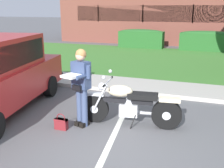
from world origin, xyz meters
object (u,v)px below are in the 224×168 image
object	(u,v)px
handbag	(61,123)
brick_building	(197,14)
motorcycle	(134,105)
rider_person	(81,82)
hedge_left	(141,38)
hedge_center_left	(206,41)

from	to	relation	value
handbag	brick_building	world-z (taller)	brick_building
motorcycle	rider_person	size ratio (longest dim) A/B	1.31
motorcycle	hedge_left	xyz separation A→B (m)	(-2.86, 11.97, 0.17)
hedge_center_left	brick_building	size ratio (longest dim) A/B	0.15
rider_person	handbag	world-z (taller)	rider_person
handbag	hedge_left	bearing A→B (deg)	96.55
motorcycle	hedge_left	world-z (taller)	hedge_left
motorcycle	brick_building	world-z (taller)	brick_building
motorcycle	brick_building	xyz separation A→B (m)	(0.14, 18.11, 1.61)
handbag	motorcycle	bearing A→B (deg)	27.82
hedge_left	hedge_center_left	bearing A→B (deg)	0.00
rider_person	brick_building	world-z (taller)	brick_building
hedge_center_left	hedge_left	bearing A→B (deg)	-180.00
motorcycle	hedge_left	size ratio (longest dim) A/B	0.78
handbag	brick_building	bearing A→B (deg)	85.33
hedge_left	hedge_center_left	size ratio (longest dim) A/B	0.92
rider_person	handbag	xyz separation A→B (m)	(-0.33, -0.33, -0.86)
hedge_left	brick_building	xyz separation A→B (m)	(3.00, 6.14, 1.44)
motorcycle	handbag	xyz separation A→B (m)	(-1.40, -0.74, -0.34)
rider_person	handbag	size ratio (longest dim) A/B	4.74
hedge_left	hedge_center_left	distance (m)	4.03
motorcycle	brick_building	size ratio (longest dim) A/B	0.11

